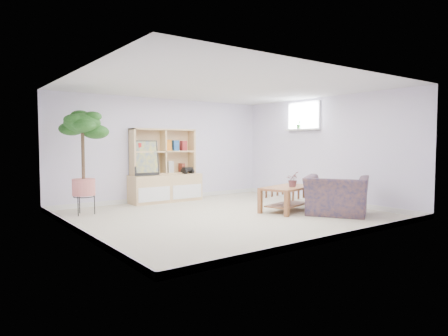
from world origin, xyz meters
TOP-DOWN VIEW (x-y plane):
  - floor at (0.00, 0.00)m, footprint 5.50×5.00m
  - ceiling at (0.00, 0.00)m, footprint 5.50×5.00m
  - walls at (0.00, 0.00)m, footprint 5.51×5.01m
  - baseboard at (0.00, 0.00)m, footprint 5.50×5.00m
  - window at (2.73, 0.60)m, footprint 0.10×0.98m
  - window_sill at (2.67, 0.60)m, footprint 0.14×1.00m
  - storage_unit at (-0.11, 2.24)m, footprint 1.69×0.57m
  - poster at (-0.61, 2.21)m, footprint 0.58×0.17m
  - toy_truck at (0.42, 2.14)m, footprint 0.33×0.23m
  - coffee_table at (1.23, -0.36)m, footprint 1.34×0.96m
  - table_plant at (1.27, -0.45)m, footprint 0.35×0.35m
  - floor_tree at (-2.16, 1.66)m, footprint 0.95×0.95m
  - armchair at (1.68, -1.20)m, footprint 1.44×1.48m
  - sill_plant at (2.67, 0.71)m, footprint 0.15×0.13m

SIDE VIEW (x-z plane):
  - floor at x=0.00m, z-range -0.01..0.01m
  - baseboard at x=0.00m, z-range 0.00..0.10m
  - coffee_table at x=1.23m, z-range 0.00..0.49m
  - armchair at x=1.68m, z-range 0.00..0.84m
  - table_plant at x=1.27m, z-range 0.49..0.79m
  - toy_truck at x=0.42m, z-range 0.63..0.81m
  - storage_unit at x=-0.11m, z-range 0.00..1.69m
  - floor_tree at x=-2.16m, z-range 0.00..1.99m
  - poster at x=-0.61m, z-range 0.63..1.42m
  - walls at x=0.00m, z-range 0.00..2.40m
  - window_sill at x=2.67m, z-range 1.66..1.70m
  - sill_plant at x=2.67m, z-range 1.70..1.91m
  - window at x=2.73m, z-range 1.66..2.34m
  - ceiling at x=0.00m, z-range 2.40..2.40m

